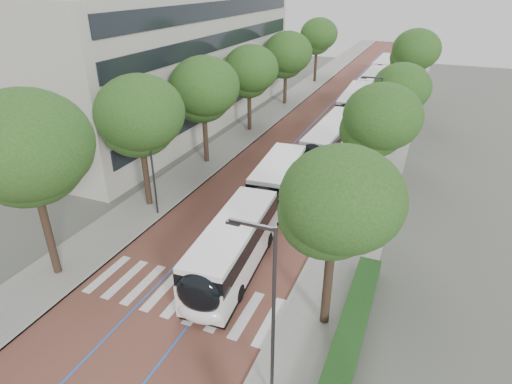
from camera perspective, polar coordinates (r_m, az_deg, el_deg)
ground at (r=23.37m, az=-11.51°, el=-14.79°), size 160.00×160.00×0.00m
road at (r=57.20m, az=11.08°, el=10.71°), size 11.00×140.00×0.02m
sidewalk_left at (r=59.06m, az=3.84°, el=11.69°), size 4.00×140.00×0.12m
sidewalk_right at (r=56.27m, az=18.63°, el=9.60°), size 4.00×140.00×0.12m
kerb_left at (r=58.50m, az=5.63°, el=11.48°), size 0.20×140.00×0.14m
kerb_right at (r=56.41m, az=16.71°, el=9.92°), size 0.20×140.00×0.14m
zebra_crossing at (r=23.88m, az=-9.77°, el=-13.47°), size 10.55×3.60×0.01m
lane_line_left at (r=57.52m, az=9.50°, el=10.94°), size 0.12×126.00×0.01m
lane_line_right at (r=56.92m, az=12.67°, el=10.50°), size 0.12×126.00×0.01m
office_building at (r=52.44m, az=-13.58°, el=16.90°), size 18.11×40.00×14.00m
hedge at (r=20.46m, az=11.72°, el=-20.21°), size 1.20×14.00×0.80m
streetlight_near at (r=15.77m, az=1.73°, el=-14.85°), size 1.82×0.20×8.00m
streetlight_far at (r=37.79m, az=15.61°, el=9.64°), size 1.82×0.20×8.00m
lamp_post_left at (r=29.91m, az=-13.73°, el=3.99°), size 0.14×0.14×8.00m
trees_left at (r=42.80m, az=-3.30°, el=14.93°), size 6.48×61.14×10.12m
trees_right at (r=39.10m, az=17.90°, el=12.27°), size 5.81×47.55×9.29m
lead_bus at (r=27.39m, az=-0.16°, el=-3.20°), size 3.89×18.53×3.20m
bus_queued_0 at (r=40.85m, az=9.79°, el=6.76°), size 2.89×12.47×3.20m
bus_queued_1 at (r=53.66m, az=12.89°, el=11.28°), size 2.95×12.48×3.20m
bus_queued_2 at (r=65.42m, az=15.20°, el=13.74°), size 2.64×12.42×3.20m
bus_queued_3 at (r=78.10m, az=16.71°, el=15.55°), size 2.78×12.45×3.20m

